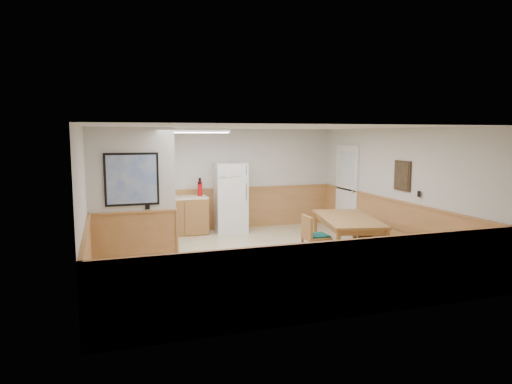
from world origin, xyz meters
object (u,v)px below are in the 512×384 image
object	(u,v)px
soap_bottle	(123,195)
dining_bench	(385,235)
fire_extinguisher	(200,188)
refrigerator	(230,197)
dining_table	(348,222)
dining_chair	(312,234)

from	to	relation	value
soap_bottle	dining_bench	bearing A→B (deg)	-30.14
fire_extinguisher	soap_bottle	bearing A→B (deg)	164.23
refrigerator	fire_extinguisher	world-z (taller)	refrigerator
refrigerator	soap_bottle	bearing A→B (deg)	-177.57
dining_table	fire_extinguisher	distance (m)	3.77
refrigerator	dining_bench	size ratio (longest dim) A/B	1.00
dining_bench	soap_bottle	world-z (taller)	soap_bottle
dining_chair	fire_extinguisher	world-z (taller)	fire_extinguisher
refrigerator	dining_bench	xyz separation A→B (m)	(2.48, -2.86, -0.50)
refrigerator	dining_chair	xyz separation A→B (m)	(0.81, -2.93, -0.35)
dining_table	soap_bottle	size ratio (longest dim) A/B	11.17
dining_bench	refrigerator	bearing A→B (deg)	133.10
refrigerator	fire_extinguisher	bearing A→B (deg)	178.68
dining_chair	fire_extinguisher	distance (m)	3.42
dining_bench	dining_table	bearing A→B (deg)	-178.48
refrigerator	dining_chair	world-z (taller)	refrigerator
refrigerator	dining_bench	bearing A→B (deg)	-45.80
dining_table	dining_bench	xyz separation A→B (m)	(0.86, -0.01, -0.32)
dining_chair	refrigerator	bearing A→B (deg)	106.59
dining_chair	fire_extinguisher	bearing A→B (deg)	118.50
dining_chair	fire_extinguisher	size ratio (longest dim) A/B	1.94
refrigerator	dining_chair	bearing A→B (deg)	-71.28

